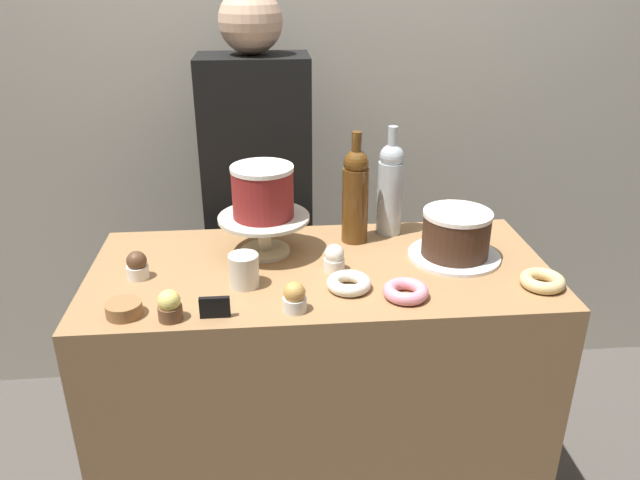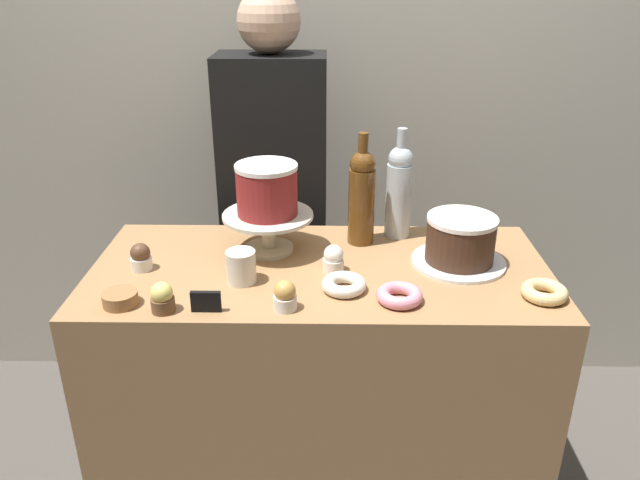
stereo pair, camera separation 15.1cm
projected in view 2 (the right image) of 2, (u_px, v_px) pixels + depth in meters
back_wall at (323, 70)px, 2.27m from camera, size 6.00×0.05×2.60m
display_counter at (320, 403)px, 1.84m from camera, size 1.23×0.57×0.92m
cake_stand_pedestal at (268, 225)px, 1.71m from camera, size 0.25×0.25×0.11m
white_layer_cake at (267, 190)px, 1.67m from camera, size 0.17×0.17×0.14m
silver_serving_platter at (458, 262)px, 1.67m from camera, size 0.25×0.25×0.01m
chocolate_round_cake at (461, 239)px, 1.64m from camera, size 0.19×0.19×0.13m
wine_bottle_clear at (399, 190)px, 1.78m from camera, size 0.08×0.08×0.33m
wine_bottle_amber at (362, 195)px, 1.74m from camera, size 0.08×0.08×0.33m
cupcake_chocolate at (141, 257)px, 1.62m from camera, size 0.06×0.06×0.07m
cupcake_lemon at (162, 298)px, 1.43m from camera, size 0.06×0.06×0.07m
cupcake_vanilla at (333, 259)px, 1.61m from camera, size 0.06×0.06×0.07m
cupcake_caramel at (285, 296)px, 1.43m from camera, size 0.06×0.06×0.07m
donut_glazed at (544, 292)px, 1.49m from camera, size 0.11×0.11×0.03m
donut_sugar at (344, 285)px, 1.52m from camera, size 0.11×0.11×0.03m
donut_pink at (399, 295)px, 1.47m from camera, size 0.11×0.11×0.03m
cookie_stack at (120, 299)px, 1.46m from camera, size 0.08×0.08×0.03m
price_sign_chalkboard at (206, 302)px, 1.43m from camera, size 0.07×0.01×0.05m
coffee_cup_ceramic at (241, 267)px, 1.55m from camera, size 0.08×0.08×0.09m
barista_figure at (275, 217)px, 2.17m from camera, size 0.36×0.22×1.60m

